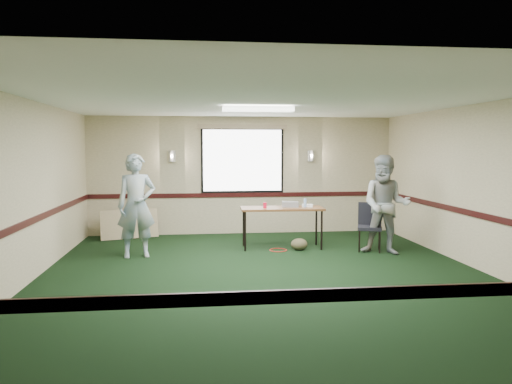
{
  "coord_description": "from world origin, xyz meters",
  "views": [
    {
      "loc": [
        -1.03,
        -7.48,
        1.97
      ],
      "look_at": [
        0.0,
        1.3,
        1.2
      ],
      "focal_mm": 35.0,
      "sensor_mm": 36.0,
      "label": 1
    }
  ],
  "objects": [
    {
      "name": "ground",
      "position": [
        0.0,
        0.0,
        0.0
      ],
      "size": [
        8.0,
        8.0,
        0.0
      ],
      "primitive_type": "plane",
      "color": "black",
      "rests_on": "ground"
    },
    {
      "name": "projector",
      "position": [
        0.8,
        2.24,
        0.86
      ],
      "size": [
        0.36,
        0.31,
        0.11
      ],
      "primitive_type": "cube",
      "rotation": [
        0.0,
        0.0,
        -0.15
      ],
      "color": "gray",
      "rests_on": "folding_table"
    },
    {
      "name": "person_left",
      "position": [
        -2.14,
        1.69,
        0.94
      ],
      "size": [
        0.76,
        0.58,
        1.88
      ],
      "primitive_type": "imported",
      "rotation": [
        0.0,
        0.0,
        0.21
      ],
      "color": "teal",
      "rests_on": "ground"
    },
    {
      "name": "cable_coil",
      "position": [
        0.51,
        1.94,
        0.01
      ],
      "size": [
        0.37,
        0.37,
        0.02
      ],
      "primitive_type": "torus",
      "rotation": [
        0.0,
        0.0,
        0.1
      ],
      "color": "#B32216",
      "rests_on": "ground"
    },
    {
      "name": "folding_table",
      "position": [
        0.62,
        2.18,
        0.75
      ],
      "size": [
        1.64,
        0.7,
        0.81
      ],
      "rotation": [
        0.0,
        0.0,
        -0.03
      ],
      "color": "brown",
      "rests_on": "ground"
    },
    {
      "name": "folded_table",
      "position": [
        -2.53,
        3.6,
        0.32
      ],
      "size": [
        1.24,
        0.58,
        0.64
      ],
      "primitive_type": "cube",
      "rotation": [
        -0.21,
        0.0,
        0.33
      ],
      "color": "tan",
      "rests_on": "ground"
    },
    {
      "name": "game_console",
      "position": [
        1.14,
        2.21,
        0.84
      ],
      "size": [
        0.24,
        0.21,
        0.05
      ],
      "primitive_type": "cube",
      "rotation": [
        0.0,
        0.0,
        -0.21
      ],
      "color": "white",
      "rests_on": "folding_table"
    },
    {
      "name": "conference_chair",
      "position": [
        2.28,
        1.79,
        0.54
      ],
      "size": [
        0.58,
        0.59,
        0.92
      ],
      "rotation": [
        0.0,
        0.0,
        -0.33
      ],
      "color": "black",
      "rests_on": "ground"
    },
    {
      "name": "red_cup",
      "position": [
        0.27,
        2.12,
        0.86
      ],
      "size": [
        0.07,
        0.07,
        0.11
      ],
      "primitive_type": "cylinder",
      "color": "red",
      "rests_on": "folding_table"
    },
    {
      "name": "person_right",
      "position": [
        2.45,
        1.4,
        0.93
      ],
      "size": [
        1.11,
        1.02,
        1.85
      ],
      "primitive_type": "imported",
      "rotation": [
        0.0,
        0.0,
        -0.45
      ],
      "color": "#779DBA",
      "rests_on": "ground"
    },
    {
      "name": "duffel_bag",
      "position": [
        0.92,
        1.92,
        0.12
      ],
      "size": [
        0.36,
        0.29,
        0.23
      ],
      "primitive_type": "ellipsoid",
      "rotation": [
        0.0,
        0.0,
        -0.15
      ],
      "color": "#4E4A2C",
      "rests_on": "ground"
    },
    {
      "name": "water_bottle",
      "position": [
        1.08,
        2.14,
        0.9
      ],
      "size": [
        0.05,
        0.05,
        0.18
      ],
      "primitive_type": "cylinder",
      "color": "#85ACDA",
      "rests_on": "folding_table"
    },
    {
      "name": "room_shell",
      "position": [
        0.0,
        2.12,
        1.58
      ],
      "size": [
        8.0,
        8.02,
        8.0
      ],
      "color": "tan",
      "rests_on": "ground"
    }
  ]
}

